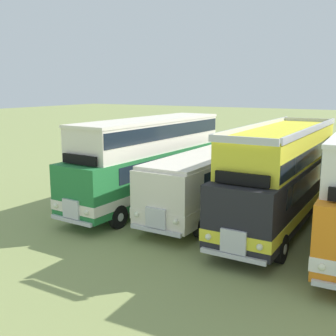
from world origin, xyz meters
name	(u,v)px	position (x,y,z in m)	size (l,w,h in m)	color
bus_first_in_row	(150,157)	(-12.18, 0.31, 2.47)	(3.13, 11.24, 4.49)	#237538
bus_second_in_row	(211,178)	(-8.71, 0.38, 1.75)	(2.73, 9.98, 2.99)	silver
bus_third_in_row	(281,174)	(-5.22, 0.04, 2.36)	(2.68, 10.81, 4.52)	black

